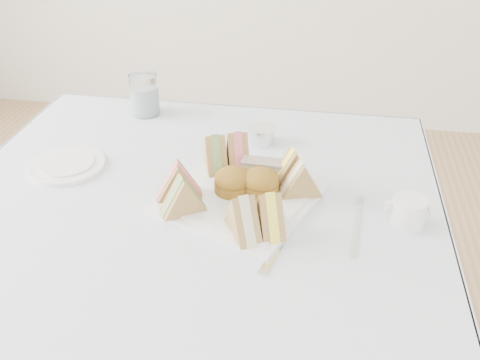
% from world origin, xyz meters
% --- Properties ---
extents(table, '(0.90, 0.90, 0.74)m').
position_xyz_m(table, '(0.00, 0.00, 0.37)').
color(table, brown).
rests_on(table, floor).
extents(tablecloth, '(1.02, 1.02, 0.01)m').
position_xyz_m(tablecloth, '(0.00, 0.00, 0.74)').
color(tablecloth, silver).
rests_on(tablecloth, table).
extents(serving_plate, '(0.36, 0.36, 0.01)m').
position_xyz_m(serving_plate, '(0.10, 0.05, 0.75)').
color(serving_plate, white).
rests_on(serving_plate, tablecloth).
extents(sandwich_fl_a, '(0.10, 0.07, 0.08)m').
position_xyz_m(sandwich_fl_a, '(-0.02, 0.02, 0.80)').
color(sandwich_fl_a, '#9C6F40').
rests_on(sandwich_fl_a, serving_plate).
extents(sandwich_fl_b, '(0.10, 0.08, 0.08)m').
position_xyz_m(sandwich_fl_b, '(-0.00, -0.02, 0.80)').
color(sandwich_fl_b, '#9C6F40').
rests_on(sandwich_fl_b, serving_plate).
extents(sandwich_fr_a, '(0.07, 0.10, 0.08)m').
position_xyz_m(sandwich_fr_a, '(0.17, -0.05, 0.80)').
color(sandwich_fr_a, '#9C6F40').
rests_on(sandwich_fr_a, serving_plate).
extents(sandwich_fr_b, '(0.08, 0.10, 0.08)m').
position_xyz_m(sandwich_fr_b, '(0.13, -0.07, 0.80)').
color(sandwich_fr_b, '#9C6F40').
rests_on(sandwich_fr_b, serving_plate).
extents(sandwich_bl_a, '(0.07, 0.10, 0.08)m').
position_xyz_m(sandwich_bl_a, '(0.03, 0.15, 0.80)').
color(sandwich_bl_a, '#9C6F40').
rests_on(sandwich_bl_a, serving_plate).
extents(sandwich_bl_b, '(0.07, 0.10, 0.08)m').
position_xyz_m(sandwich_bl_b, '(0.07, 0.17, 0.80)').
color(sandwich_bl_b, '#9C6F40').
rests_on(sandwich_bl_b, serving_plate).
extents(sandwich_br_a, '(0.10, 0.07, 0.08)m').
position_xyz_m(sandwich_br_a, '(0.22, 0.07, 0.80)').
color(sandwich_br_a, '#9C6F40').
rests_on(sandwich_br_a, serving_plate).
extents(sandwich_br_b, '(0.10, 0.07, 0.08)m').
position_xyz_m(sandwich_br_b, '(0.20, 0.12, 0.80)').
color(sandwich_br_b, '#9C6F40').
rests_on(sandwich_br_b, serving_plate).
extents(scone_left, '(0.10, 0.10, 0.05)m').
position_xyz_m(scone_left, '(0.08, 0.06, 0.78)').
color(scone_left, brown).
rests_on(scone_left, serving_plate).
extents(scone_right, '(0.08, 0.08, 0.05)m').
position_xyz_m(scone_right, '(0.14, 0.07, 0.78)').
color(scone_right, brown).
rests_on(scone_right, serving_plate).
extents(pastry_slice, '(0.09, 0.04, 0.04)m').
position_xyz_m(pastry_slice, '(0.13, 0.13, 0.78)').
color(pastry_slice, '#C8BD8B').
rests_on(pastry_slice, serving_plate).
extents(side_plate, '(0.18, 0.18, 0.01)m').
position_xyz_m(side_plate, '(-0.31, 0.12, 0.75)').
color(side_plate, white).
rests_on(side_plate, tablecloth).
extents(water_glass, '(0.10, 0.10, 0.11)m').
position_xyz_m(water_glass, '(-0.22, 0.42, 0.80)').
color(water_glass, white).
rests_on(water_glass, tablecloth).
extents(tea_strainer, '(0.08, 0.08, 0.04)m').
position_xyz_m(tea_strainer, '(0.11, 0.31, 0.76)').
color(tea_strainer, silver).
rests_on(tea_strainer, tablecloth).
extents(knife, '(0.06, 0.19, 0.00)m').
position_xyz_m(knife, '(0.20, -0.08, 0.75)').
color(knife, silver).
rests_on(knife, tablecloth).
extents(fork, '(0.02, 0.17, 0.00)m').
position_xyz_m(fork, '(0.33, -0.02, 0.75)').
color(fork, silver).
rests_on(fork, tablecloth).
extents(creamer_jug, '(0.07, 0.07, 0.06)m').
position_xyz_m(creamer_jug, '(0.43, 0.02, 0.77)').
color(creamer_jug, white).
rests_on(creamer_jug, tablecloth).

